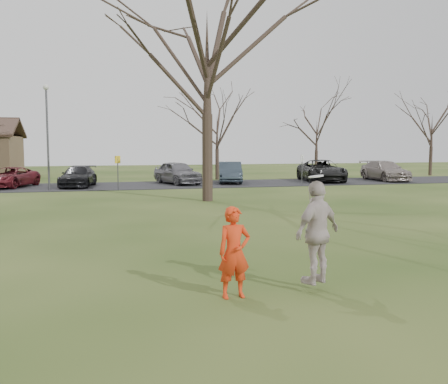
% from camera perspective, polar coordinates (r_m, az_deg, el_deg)
% --- Properties ---
extents(ground, '(120.00, 120.00, 0.00)m').
position_cam_1_polar(ground, '(9.20, 6.36, -11.67)').
color(ground, '#1E380F').
rests_on(ground, ground).
extents(parking_strip, '(62.00, 6.50, 0.04)m').
position_cam_1_polar(parking_strip, '(33.47, -9.00, 0.78)').
color(parking_strip, black).
rests_on(parking_strip, ground).
extents(player_defender, '(0.62, 0.43, 1.63)m').
position_cam_1_polar(player_defender, '(8.72, 1.20, -7.05)').
color(player_defender, red).
rests_on(player_defender, ground).
extents(car_2, '(3.54, 5.04, 1.28)m').
position_cam_1_polar(car_2, '(34.09, -23.65, 1.58)').
color(car_2, '#5C151C').
rests_on(car_2, parking_strip).
extents(car_3, '(2.58, 4.82, 1.33)m').
position_cam_1_polar(car_3, '(33.13, -16.63, 1.76)').
color(car_3, black).
rests_on(car_3, parking_strip).
extents(car_4, '(3.21, 5.01, 1.59)m').
position_cam_1_polar(car_4, '(34.13, -5.44, 2.28)').
color(car_4, slate).
rests_on(car_4, parking_strip).
extents(car_5, '(2.56, 4.77, 1.49)m').
position_cam_1_polar(car_5, '(35.02, 0.71, 2.31)').
color(car_5, '#2C3843').
rests_on(car_5, parking_strip).
extents(car_6, '(3.59, 6.12, 1.60)m').
position_cam_1_polar(car_6, '(37.14, 11.30, 2.46)').
color(car_6, black).
rests_on(car_6, parking_strip).
extents(car_7, '(2.33, 5.22, 1.49)m').
position_cam_1_polar(car_7, '(39.33, 18.25, 2.38)').
color(car_7, gray).
rests_on(car_7, parking_strip).
extents(catching_play, '(1.21, 0.91, 2.02)m').
position_cam_1_polar(catching_play, '(9.18, 10.82, -4.62)').
color(catching_play, '#BBACA8').
rests_on(catching_play, ground).
extents(lamp_post, '(0.34, 0.34, 6.27)m').
position_cam_1_polar(lamp_post, '(30.87, -19.91, 7.48)').
color(lamp_post, '#47474C').
rests_on(lamp_post, ground).
extents(sign_yellow, '(0.35, 0.35, 2.08)m').
position_cam_1_polar(sign_yellow, '(30.26, -12.27, 2.95)').
color(sign_yellow, '#47474C').
rests_on(sign_yellow, ground).
extents(sign_white, '(0.35, 0.35, 2.08)m').
position_cam_1_polar(sign_white, '(32.97, 9.08, 3.20)').
color(sign_white, '#47474C').
rests_on(sign_white, ground).
extents(big_tree, '(9.00, 9.00, 14.00)m').
position_cam_1_polar(big_tree, '(24.16, -1.98, 15.69)').
color(big_tree, '#352821').
rests_on(big_tree, ground).
extents(small_tree_row, '(55.00, 5.90, 8.50)m').
position_cam_1_polar(small_tree_row, '(39.02, -3.33, 7.19)').
color(small_tree_row, '#352821').
rests_on(small_tree_row, ground).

